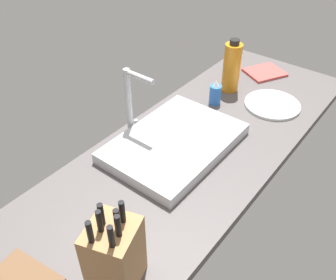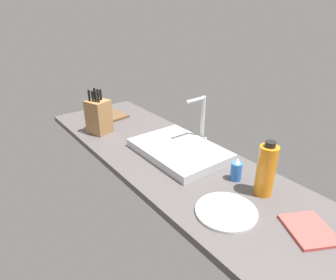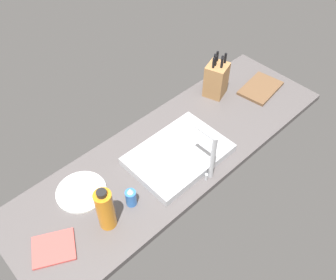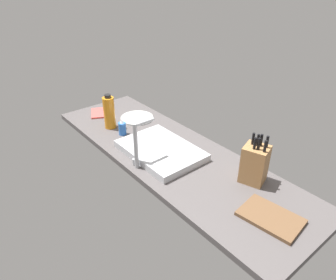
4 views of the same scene
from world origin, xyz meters
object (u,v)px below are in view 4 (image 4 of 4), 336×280
object	(u,v)px
dinner_plate	(137,118)
dish_towel	(101,113)
soap_bottle	(122,128)
sink_basin	(161,150)
cutting_board	(271,217)
faucet	(138,142)
knife_block	(255,164)
water_bottle	(109,112)

from	to	relation	value
dinner_plate	dish_towel	world-z (taller)	same
soap_bottle	dish_towel	bearing A→B (deg)	-7.42
sink_basin	cutting_board	distance (cm)	75.40
sink_basin	cutting_board	xyz separation A→B (cm)	(-75.28, -4.13, -1.25)
faucet	sink_basin	bearing A→B (deg)	-79.90
cutting_board	soap_bottle	world-z (taller)	soap_bottle
cutting_board	soap_bottle	distance (cm)	111.03
soap_bottle	dish_towel	size ratio (longest dim) A/B	0.64
knife_block	soap_bottle	size ratio (longest dim) A/B	2.37
dinner_plate	dish_towel	size ratio (longest dim) A/B	1.36
sink_basin	soap_bottle	bearing A→B (deg)	7.71
faucet	dish_towel	xyz separation A→B (cm)	(76.97, -18.23, -15.54)
water_bottle	dish_towel	distance (cm)	27.23
faucet	dinner_plate	distance (cm)	64.30
sink_basin	dish_towel	xyz separation A→B (cm)	(73.77, -0.22, -1.55)
sink_basin	dish_towel	size ratio (longest dim) A/B	2.83
dinner_plate	faucet	bearing A→B (deg)	146.74
sink_basin	soap_bottle	xyz separation A→B (cm)	(35.32, 4.78, 2.64)
sink_basin	water_bottle	bearing A→B (deg)	6.65
cutting_board	soap_bottle	bearing A→B (deg)	4.61
cutting_board	dish_towel	size ratio (longest dim) A/B	1.52
sink_basin	faucet	bearing A→B (deg)	100.10
water_bottle	dinner_plate	world-z (taller)	water_bottle
faucet	dish_towel	bearing A→B (deg)	-13.32
knife_block	dinner_plate	size ratio (longest dim) A/B	1.12
sink_basin	faucet	xyz separation A→B (cm)	(-3.21, 18.01, 13.98)
soap_bottle	dinner_plate	xyz separation A→B (cm)	(13.64, -20.99, -4.19)
knife_block	dish_towel	bearing A→B (deg)	-8.92
faucet	dinner_plate	world-z (taller)	faucet
cutting_board	dish_towel	distance (cm)	149.10
dinner_plate	knife_block	bearing A→B (deg)	-177.20
dinner_plate	dish_towel	xyz separation A→B (cm)	(24.80, 15.99, 0.00)
cutting_board	water_bottle	size ratio (longest dim) A/B	1.10
sink_basin	dinner_plate	bearing A→B (deg)	-18.32
dinner_plate	dish_towel	bearing A→B (deg)	32.81
dish_towel	soap_bottle	bearing A→B (deg)	172.58
faucet	soap_bottle	xyz separation A→B (cm)	(38.53, -13.23, -11.35)
dinner_plate	cutting_board	bearing A→B (deg)	174.45
knife_block	dish_towel	size ratio (longest dim) A/B	1.52
faucet	cutting_board	distance (cm)	76.92
sink_basin	dish_towel	distance (cm)	73.78
sink_basin	dinner_plate	world-z (taller)	sink_basin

